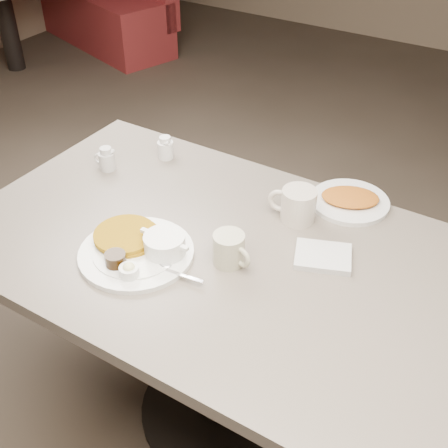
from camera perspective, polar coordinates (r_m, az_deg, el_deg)
The scene contains 9 objects.
room at distance 1.30m, azimuth -0.50°, elevation 20.43°, with size 7.04×8.04×2.84m.
diner_table at distance 1.72m, azimuth -0.35°, elevation -6.73°, with size 1.50×0.90×0.75m.
main_plate at distance 1.59m, azimuth -8.29°, elevation -2.33°, with size 0.39×0.32×0.07m.
coffee_mug_near at distance 1.53m, azimuth 0.56°, elevation -2.47°, with size 0.13×0.10×0.09m.
napkin at distance 1.59m, azimuth 9.72°, elevation -3.19°, with size 0.18×0.17×0.02m.
coffee_mug_far at distance 1.70m, azimuth 7.21°, elevation 1.89°, with size 0.15×0.12×0.10m.
creamer_left at distance 1.97m, azimuth -11.49°, elevation 6.26°, with size 0.08×0.06×0.08m.
creamer_right at distance 2.01m, azimuth -5.79°, elevation 7.45°, with size 0.07×0.07×0.08m.
hash_plate at distance 1.81m, azimuth 12.30°, elevation 2.31°, with size 0.32×0.32×0.04m.
Camera 1 is at (0.66, -1.05, 1.77)m, focal length 46.40 mm.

